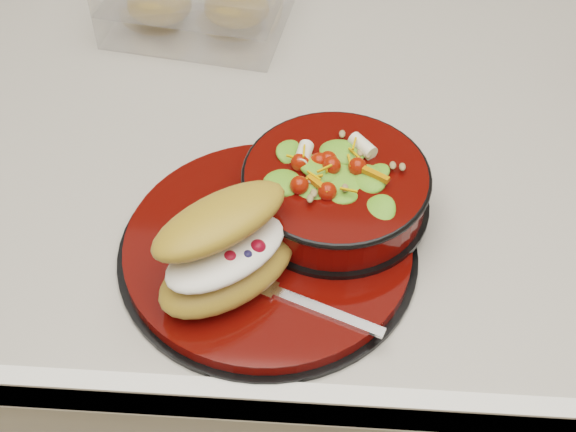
# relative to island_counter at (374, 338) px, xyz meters

# --- Properties ---
(island_counter) EXTENTS (1.24, 0.74, 0.90)m
(island_counter) POSITION_rel_island_counter_xyz_m (0.00, 0.00, 0.00)
(island_counter) COLOR silver
(island_counter) RESTS_ON ground
(dinner_plate) EXTENTS (0.32, 0.32, 0.02)m
(dinner_plate) POSITION_rel_island_counter_xyz_m (-0.15, -0.20, 0.46)
(dinner_plate) COLOR black
(dinner_plate) RESTS_ON island_counter
(salad_bowl) EXTENTS (0.20, 0.20, 0.09)m
(salad_bowl) POSITION_rel_island_counter_xyz_m (-0.08, -0.14, 0.50)
(salad_bowl) COLOR black
(salad_bowl) RESTS_ON dinner_plate
(croissant) EXTENTS (0.17, 0.18, 0.09)m
(croissant) POSITION_rel_island_counter_xyz_m (-0.18, -0.25, 0.51)
(croissant) COLOR #BC8639
(croissant) RESTS_ON dinner_plate
(fork) EXTENTS (0.15, 0.07, 0.00)m
(fork) POSITION_rel_island_counter_xyz_m (-0.10, -0.27, 0.47)
(fork) COLOR silver
(fork) RESTS_ON dinner_plate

